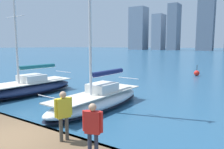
{
  "coord_description": "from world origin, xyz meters",
  "views": [
    {
      "loc": [
        -7.3,
        4.29,
        3.93
      ],
      "look_at": [
        -0.22,
        -6.35,
        2.2
      ],
      "focal_mm": 35.0,
      "sensor_mm": 36.0,
      "label": 1
    }
  ],
  "objects_px": {
    "person_yellow_shirt": "(63,111)",
    "channel_buoy": "(197,73)",
    "sailboat_teal": "(27,87)",
    "person_red_shirt": "(93,126)",
    "sailboat_navy": "(98,99)"
  },
  "relations": [
    {
      "from": "person_red_shirt",
      "to": "person_yellow_shirt",
      "type": "xyz_separation_m",
      "value": [
        1.64,
        -0.43,
        0.05
      ]
    },
    {
      "from": "person_red_shirt",
      "to": "channel_buoy",
      "type": "xyz_separation_m",
      "value": [
        2.5,
        -24.39,
        -1.26
      ]
    },
    {
      "from": "sailboat_teal",
      "to": "channel_buoy",
      "type": "height_order",
      "value": "sailboat_teal"
    },
    {
      "from": "person_yellow_shirt",
      "to": "channel_buoy",
      "type": "xyz_separation_m",
      "value": [
        0.87,
        -23.96,
        -1.31
      ]
    },
    {
      "from": "person_yellow_shirt",
      "to": "sailboat_teal",
      "type": "bearing_deg",
      "value": -28.9
    },
    {
      "from": "sailboat_teal",
      "to": "person_red_shirt",
      "type": "xyz_separation_m",
      "value": [
        -11.41,
        5.83,
        1.04
      ]
    },
    {
      "from": "sailboat_navy",
      "to": "person_red_shirt",
      "type": "xyz_separation_m",
      "value": [
        -4.28,
        5.85,
        1.01
      ]
    },
    {
      "from": "sailboat_teal",
      "to": "sailboat_navy",
      "type": "bearing_deg",
      "value": -179.81
    },
    {
      "from": "person_yellow_shirt",
      "to": "channel_buoy",
      "type": "relative_size",
      "value": 1.26
    },
    {
      "from": "sailboat_teal",
      "to": "person_red_shirt",
      "type": "distance_m",
      "value": 12.86
    },
    {
      "from": "channel_buoy",
      "to": "sailboat_navy",
      "type": "bearing_deg",
      "value": 84.53
    },
    {
      "from": "sailboat_teal",
      "to": "person_red_shirt",
      "type": "bearing_deg",
      "value": 152.93
    },
    {
      "from": "sailboat_navy",
      "to": "person_yellow_shirt",
      "type": "xyz_separation_m",
      "value": [
        -2.64,
        5.42,
        1.05
      ]
    },
    {
      "from": "person_red_shirt",
      "to": "person_yellow_shirt",
      "type": "distance_m",
      "value": 1.69
    },
    {
      "from": "person_yellow_shirt",
      "to": "channel_buoy",
      "type": "height_order",
      "value": "person_yellow_shirt"
    }
  ]
}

